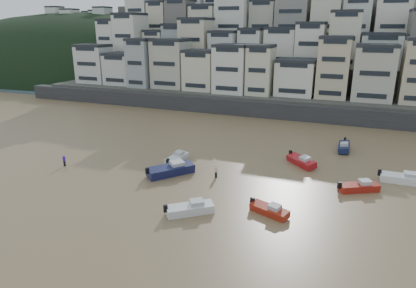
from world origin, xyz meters
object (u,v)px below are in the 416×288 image
at_px(person_blue, 64,160).
at_px(boat_e, 301,160).
at_px(boat_a, 190,207).
at_px(boat_c, 171,168).
at_px(boat_i, 344,146).
at_px(boat_b, 269,209).
at_px(boat_g, 403,177).
at_px(person_pink, 216,172).
at_px(boat_f, 177,157).
at_px(boat_d, 359,185).

bearing_deg(person_blue, boat_e, 21.98).
bearing_deg(boat_a, boat_c, 89.59).
xyz_separation_m(boat_i, boat_b, (-6.77, -26.13, -0.12)).
bearing_deg(boat_e, boat_i, 103.24).
height_order(boat_e, boat_g, boat_g).
bearing_deg(person_blue, person_pink, 10.40).
xyz_separation_m(boat_e, boat_f, (-17.82, -5.56, -0.02)).
bearing_deg(person_pink, boat_f, 155.50).
height_order(boat_a, boat_g, boat_g).
xyz_separation_m(boat_f, person_blue, (-14.75, -7.59, 0.12)).
height_order(boat_a, boat_b, boat_a).
relative_size(boat_a, person_pink, 3.30).
bearing_deg(boat_i, person_blue, -59.37).
bearing_deg(person_pink, boat_g, 17.32).
relative_size(boat_i, person_pink, 3.30).
relative_size(boat_g, boat_d, 1.10).
bearing_deg(person_blue, boat_a, -15.58).
xyz_separation_m(boat_b, boat_d, (9.14, 10.11, 0.08)).
distance_m(boat_e, boat_f, 18.67).
bearing_deg(boat_f, boat_e, -68.47).
xyz_separation_m(boat_a, person_blue, (-23.24, 6.48, 0.09)).
xyz_separation_m(boat_g, boat_d, (-5.38, -4.82, -0.08)).
relative_size(boat_e, person_blue, 3.24).
bearing_deg(boat_b, boat_c, 179.25).
relative_size(boat_e, boat_d, 1.03).
bearing_deg(boat_b, person_blue, -164.90).
height_order(boat_c, person_blue, boat_c).
bearing_deg(person_pink, person_blue, -169.60).
bearing_deg(person_blue, boat_b, -6.29).
xyz_separation_m(boat_i, boat_d, (2.37, -16.02, -0.04)).
xyz_separation_m(boat_g, boat_b, (-14.51, -14.93, -0.16)).
bearing_deg(boat_e, boat_d, 4.88).
height_order(boat_c, person_pink, boat_c).
relative_size(boat_c, boat_f, 1.33).
bearing_deg(person_pink, boat_b, -39.88).
height_order(boat_i, boat_d, boat_i).
distance_m(boat_e, boat_c, 19.42).
bearing_deg(boat_c, boat_d, -42.36).
distance_m(boat_i, boat_b, 26.99).
distance_m(boat_a, boat_f, 16.43).
xyz_separation_m(boat_i, boat_c, (-22.05, -19.91, 0.21)).
height_order(boat_e, person_blue, person_blue).
bearing_deg(boat_c, boat_b, -73.55).
height_order(boat_e, boat_a, boat_a).
bearing_deg(boat_g, boat_c, -164.91).
height_order(boat_e, boat_c, boat_c).
relative_size(boat_g, boat_c, 0.83).
bearing_deg(boat_b, boat_i, 96.88).
bearing_deg(boat_e, boat_c, -103.67).
xyz_separation_m(boat_a, person_pink, (-0.85, 10.59, 0.09)).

